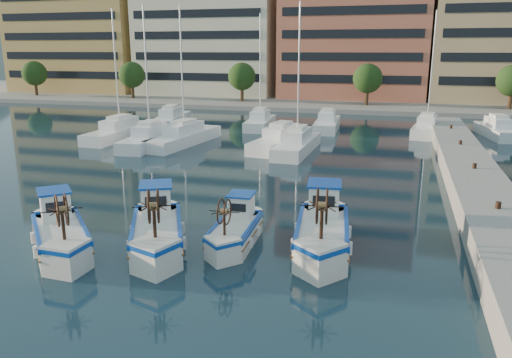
% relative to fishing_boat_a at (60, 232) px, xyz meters
% --- Properties ---
extents(ground, '(300.00, 300.00, 0.00)m').
position_rel_fishing_boat_a_xyz_m(ground, '(4.45, 1.01, -0.81)').
color(ground, '#1A3545').
rests_on(ground, ground).
extents(quay, '(3.00, 60.00, 1.20)m').
position_rel_fishing_boat_a_xyz_m(quay, '(17.45, 9.01, -0.21)').
color(quay, gray).
rests_on(quay, ground).
extents(waterfront, '(180.00, 40.00, 25.60)m').
position_rel_fishing_boat_a_xyz_m(waterfront, '(13.68, 66.05, 10.29)').
color(waterfront, gray).
rests_on(waterfront, ground).
extents(yacht_marina, '(36.69, 22.11, 11.50)m').
position_rel_fishing_boat_a_xyz_m(yacht_marina, '(0.76, 28.34, -0.28)').
color(yacht_marina, white).
rests_on(yacht_marina, ground).
extents(fishing_boat_a, '(4.45, 4.60, 2.94)m').
position_rel_fishing_boat_a_xyz_m(fishing_boat_a, '(0.00, 0.00, 0.00)').
color(fishing_boat_a, silver).
rests_on(fishing_boat_a, ground).
extents(fishing_boat_b, '(3.89, 5.15, 3.10)m').
position_rel_fishing_boat_a_xyz_m(fishing_boat_b, '(3.64, 1.41, 0.05)').
color(fishing_boat_b, silver).
rests_on(fishing_boat_b, ground).
extents(fishing_boat_c, '(1.82, 4.01, 2.47)m').
position_rel_fishing_boat_a_xyz_m(fishing_boat_c, '(6.65, 2.74, -0.13)').
color(fishing_boat_c, silver).
rests_on(fishing_boat_c, ground).
extents(fishing_boat_d, '(2.68, 5.27, 3.22)m').
position_rel_fishing_boat_a_xyz_m(fishing_boat_d, '(10.26, 3.13, 0.08)').
color(fishing_boat_d, silver).
rests_on(fishing_boat_d, ground).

